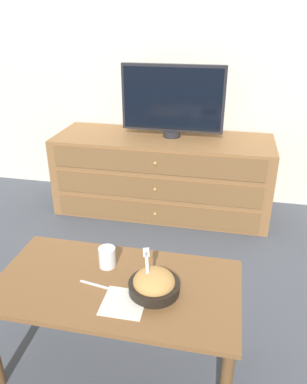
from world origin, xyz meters
TOP-DOWN VIEW (x-y plane):
  - ground_plane at (0.00, 0.00)m, footprint 12.00×12.00m
  - wall_back at (0.00, 0.03)m, footprint 12.00×0.05m
  - dresser at (-0.11, -0.31)m, footprint 1.64×0.57m
  - tv at (-0.05, -0.27)m, footprint 0.75×0.13m
  - coffee_table at (-0.02, -1.80)m, footprint 1.01×0.53m
  - takeout_bowl at (0.14, -1.81)m, footprint 0.20×0.20m
  - drink_cup at (-0.10, -1.69)m, footprint 0.07×0.07m
  - napkin at (0.04, -1.90)m, footprint 0.17×0.17m
  - knife at (-0.07, -1.83)m, footprint 0.20×0.04m

SIDE VIEW (x-z plane):
  - ground_plane at x=0.00m, z-range 0.00..0.00m
  - dresser at x=-0.11m, z-range 0.00..0.60m
  - coffee_table at x=-0.02m, z-range 0.16..0.60m
  - napkin at x=0.04m, z-range 0.44..0.44m
  - knife at x=-0.07m, z-range 0.44..0.44m
  - takeout_bowl at x=0.14m, z-range 0.39..0.57m
  - drink_cup at x=-0.10m, z-range 0.43..0.52m
  - tv at x=-0.05m, z-range 0.61..1.14m
  - wall_back at x=0.00m, z-range 0.00..2.60m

